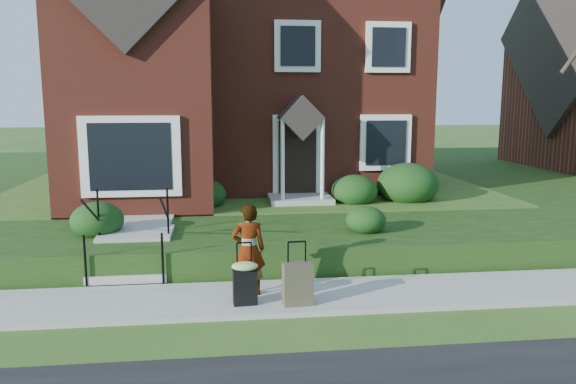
{
  "coord_description": "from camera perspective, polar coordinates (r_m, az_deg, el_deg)",
  "views": [
    {
      "loc": [
        -0.79,
        -8.76,
        3.26
      ],
      "look_at": [
        0.48,
        2.0,
        1.46
      ],
      "focal_mm": 35.0,
      "sensor_mm": 36.0,
      "label": 1
    }
  ],
  "objects": [
    {
      "name": "ground",
      "position": [
        9.38,
        -1.52,
        -10.91
      ],
      "size": [
        120.0,
        120.0,
        0.0
      ],
      "primitive_type": "plane",
      "color": "#2D5119",
      "rests_on": "ground"
    },
    {
      "name": "sidewalk",
      "position": [
        9.37,
        -1.52,
        -10.68
      ],
      "size": [
        60.0,
        1.6,
        0.08
      ],
      "primitive_type": "cube",
      "color": "#9E9B93",
      "rests_on": "ground"
    },
    {
      "name": "terrace",
      "position": [
        20.46,
        6.86,
        1.04
      ],
      "size": [
        44.0,
        20.0,
        0.6
      ],
      "primitive_type": "cube",
      "color": "#17350E",
      "rests_on": "ground"
    },
    {
      "name": "walkway",
      "position": [
        14.12,
        -13.59,
        -1.58
      ],
      "size": [
        1.2,
        6.0,
        0.06
      ],
      "primitive_type": "cube",
      "color": "#9E9B93",
      "rests_on": "terrace"
    },
    {
      "name": "main_house",
      "position": [
        18.49,
        -5.1,
        15.61
      ],
      "size": [
        10.4,
        10.2,
        9.4
      ],
      "color": "maroon",
      "rests_on": "terrace"
    },
    {
      "name": "front_steps",
      "position": [
        11.1,
        -15.46,
        -5.46
      ],
      "size": [
        1.4,
        2.02,
        1.5
      ],
      "color": "#9E9B93",
      "rests_on": "ground"
    },
    {
      "name": "foundation_shrubs",
      "position": [
        13.87,
        -2.53,
        0.4
      ],
      "size": [
        9.61,
        4.45,
        1.13
      ],
      "color": "black",
      "rests_on": "terrace"
    },
    {
      "name": "woman",
      "position": [
        9.22,
        -4.03,
        -5.85
      ],
      "size": [
        0.57,
        0.38,
        1.51
      ],
      "primitive_type": "imported",
      "rotation": [
        0.0,
        0.0,
        3.18
      ],
      "color": "#999999",
      "rests_on": "sidewalk"
    },
    {
      "name": "suitcase_black",
      "position": [
        8.88,
        -4.4,
        -8.97
      ],
      "size": [
        0.43,
        0.37,
        0.99
      ],
      "rotation": [
        0.0,
        0.0,
        0.08
      ],
      "color": "black",
      "rests_on": "sidewalk"
    },
    {
      "name": "suitcase_olive",
      "position": [
        8.87,
        1.0,
        -9.29
      ],
      "size": [
        0.48,
        0.29,
        1.0
      ],
      "rotation": [
        0.0,
        0.0,
        0.07
      ],
      "color": "#4A4531",
      "rests_on": "sidewalk"
    }
  ]
}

